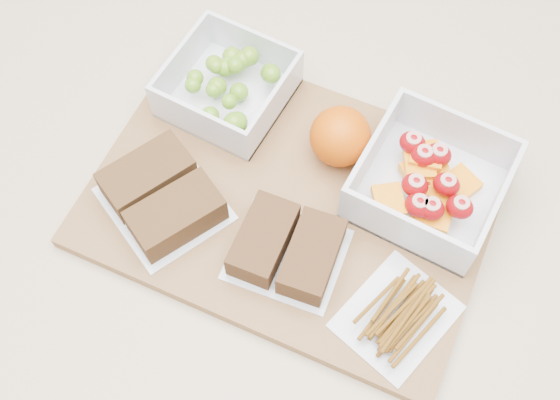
{
  "coord_description": "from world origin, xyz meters",
  "views": [
    {
      "loc": [
        0.18,
        -0.31,
        1.59
      ],
      "look_at": [
        0.01,
        -0.01,
        0.93
      ],
      "focal_mm": 45.0,
      "sensor_mm": 36.0,
      "label": 1
    }
  ],
  "objects_px": {
    "cutting_board": "(291,201)",
    "grape_container": "(230,86)",
    "fruit_container": "(429,183)",
    "sandwich_bag_center": "(287,248)",
    "pretzel_bag": "(398,313)",
    "sandwich_bag_left": "(162,196)",
    "orange": "(340,136)"
  },
  "relations": [
    {
      "from": "cutting_board",
      "to": "grape_container",
      "type": "bearing_deg",
      "value": 141.92
    },
    {
      "from": "fruit_container",
      "to": "cutting_board",
      "type": "bearing_deg",
      "value": -149.25
    },
    {
      "from": "fruit_container",
      "to": "sandwich_bag_center",
      "type": "height_order",
      "value": "fruit_container"
    },
    {
      "from": "sandwich_bag_center",
      "to": "fruit_container",
      "type": "bearing_deg",
      "value": 54.59
    },
    {
      "from": "sandwich_bag_center",
      "to": "pretzel_bag",
      "type": "height_order",
      "value": "sandwich_bag_center"
    },
    {
      "from": "sandwich_bag_left",
      "to": "sandwich_bag_center",
      "type": "height_order",
      "value": "sandwich_bag_left"
    },
    {
      "from": "sandwich_bag_left",
      "to": "sandwich_bag_center",
      "type": "xyz_separation_m",
      "value": [
        0.14,
        0.01,
        -0.0
      ]
    },
    {
      "from": "sandwich_bag_left",
      "to": "pretzel_bag",
      "type": "bearing_deg",
      "value": 1.32
    },
    {
      "from": "cutting_board",
      "to": "sandwich_bag_center",
      "type": "bearing_deg",
      "value": -69.61
    },
    {
      "from": "fruit_container",
      "to": "sandwich_bag_left",
      "type": "xyz_separation_m",
      "value": [
        -0.24,
        -0.15,
        -0.0
      ]
    },
    {
      "from": "grape_container",
      "to": "sandwich_bag_center",
      "type": "xyz_separation_m",
      "value": [
        0.15,
        -0.14,
        -0.01
      ]
    },
    {
      "from": "fruit_container",
      "to": "grape_container",
      "type": "bearing_deg",
      "value": 178.33
    },
    {
      "from": "sandwich_bag_left",
      "to": "pretzel_bag",
      "type": "height_order",
      "value": "sandwich_bag_left"
    },
    {
      "from": "fruit_container",
      "to": "sandwich_bag_center",
      "type": "xyz_separation_m",
      "value": [
        -0.1,
        -0.14,
        -0.01
      ]
    },
    {
      "from": "grape_container",
      "to": "sandwich_bag_left",
      "type": "bearing_deg",
      "value": -86.83
    },
    {
      "from": "grape_container",
      "to": "sandwich_bag_center",
      "type": "height_order",
      "value": "grape_container"
    },
    {
      "from": "grape_container",
      "to": "cutting_board",
      "type": "bearing_deg",
      "value": -33.33
    },
    {
      "from": "grape_container",
      "to": "pretzel_bag",
      "type": "bearing_deg",
      "value": -28.01
    },
    {
      "from": "sandwich_bag_left",
      "to": "pretzel_bag",
      "type": "relative_size",
      "value": 1.23
    },
    {
      "from": "cutting_board",
      "to": "pretzel_bag",
      "type": "height_order",
      "value": "pretzel_bag"
    },
    {
      "from": "orange",
      "to": "sandwich_bag_left",
      "type": "bearing_deg",
      "value": -132.09
    },
    {
      "from": "grape_container",
      "to": "sandwich_bag_center",
      "type": "bearing_deg",
      "value": -43.05
    },
    {
      "from": "orange",
      "to": "sandwich_bag_center",
      "type": "distance_m",
      "value": 0.14
    },
    {
      "from": "orange",
      "to": "sandwich_bag_center",
      "type": "relative_size",
      "value": 0.53
    },
    {
      "from": "fruit_container",
      "to": "pretzel_bag",
      "type": "bearing_deg",
      "value": -77.89
    },
    {
      "from": "cutting_board",
      "to": "grape_container",
      "type": "xyz_separation_m",
      "value": [
        -0.12,
        0.08,
        0.03
      ]
    },
    {
      "from": "fruit_container",
      "to": "sandwich_bag_left",
      "type": "height_order",
      "value": "fruit_container"
    },
    {
      "from": "fruit_container",
      "to": "pretzel_bag",
      "type": "height_order",
      "value": "fruit_container"
    },
    {
      "from": "cutting_board",
      "to": "pretzel_bag",
      "type": "bearing_deg",
      "value": -28.09
    },
    {
      "from": "sandwich_bag_center",
      "to": "pretzel_bag",
      "type": "distance_m",
      "value": 0.13
    },
    {
      "from": "grape_container",
      "to": "sandwich_bag_left",
      "type": "distance_m",
      "value": 0.16
    },
    {
      "from": "sandwich_bag_center",
      "to": "grape_container",
      "type": "bearing_deg",
      "value": 136.95
    }
  ]
}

